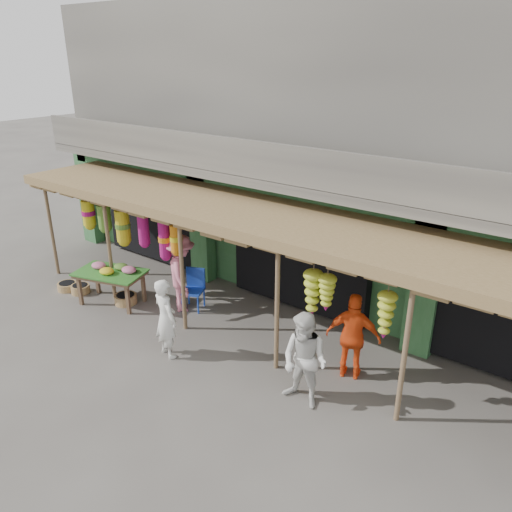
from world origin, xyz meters
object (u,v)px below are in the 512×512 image
Objects in this scene: person_right at (305,361)px; person_shopper at (181,273)px; person_front at (166,318)px; person_vendor at (353,337)px; blue_chair at (194,286)px; flower_table at (111,273)px.

person_right is 0.93× the size of person_shopper.
person_right is (3.04, 0.38, 0.03)m from person_front.
person_front is at bearing 8.44° from person_vendor.
blue_chair is 4.35m from person_vendor.
blue_chair is at bearing 13.56° from flower_table.
person_front reaches higher than blue_chair.
person_shopper reaches higher than flower_table.
person_shopper reaches higher than person_right.
person_front is (2.76, -0.80, 0.05)m from flower_table.
person_shopper reaches higher than person_front.
flower_table is at bearing 178.51° from person_right.
person_right is 4.38m from person_shopper.
blue_chair is at bearing -47.82° from person_front.
blue_chair is 2.12m from person_front.
flower_table is at bearing -171.22° from blue_chair.
person_vendor is (3.34, 1.61, 0.02)m from person_front.
person_vendor reaches higher than blue_chair.
person_shopper is at bearing 9.58° from flower_table.
person_shopper reaches higher than person_vendor.
person_front is (0.99, -1.84, 0.30)m from blue_chair.
person_front is 0.96× the size of person_right.
person_right is 1.27m from person_vendor.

